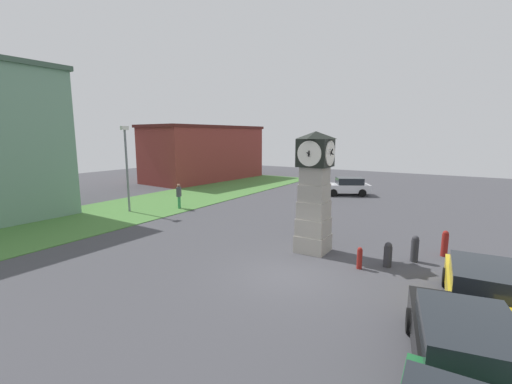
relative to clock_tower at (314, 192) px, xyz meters
name	(u,v)px	position (x,y,z in m)	size (l,w,h in m)	color
ground_plane	(287,275)	(-2.96, -0.24, -2.65)	(78.65, 78.65, 0.00)	#424247
clock_tower	(314,192)	(0.00, 0.00, 0.00)	(1.74, 1.61, 5.24)	#A19C92
bollard_near_tower	(445,243)	(2.35, -4.99, -2.08)	(0.27, 0.27, 1.12)	maroon
bollard_mid_row	(415,248)	(0.99, -4.00, -2.09)	(0.30, 0.30, 1.09)	#333338
bollard_far_row	(388,254)	(-0.15, -3.19, -2.15)	(0.31, 0.31, 0.98)	#333338
bollard_end_row	(360,258)	(-0.95, -2.32, -2.21)	(0.20, 0.20, 0.86)	maroon
car_near_tower	(464,346)	(-5.88, -5.81, -1.89)	(4.73, 2.72, 1.46)	black
car_by_building	(485,287)	(-2.33, -6.25, -1.90)	(4.39, 2.29, 1.45)	gold
car_silver_hatch	(347,186)	(15.07, 3.19, -1.88)	(3.43, 4.23, 1.51)	silver
pedestrian_crossing_lot	(179,194)	(3.35, 11.39, -1.63)	(0.47, 0.40, 1.76)	#338C4C
street_lamp_near_road	(127,162)	(0.86, 13.53, 0.67)	(0.50, 0.24, 5.66)	slate
storefront_low_left	(205,153)	(16.73, 20.39, 0.44)	(14.83, 7.55, 6.16)	maroon
grass_verge_far	(117,212)	(0.36, 14.18, -2.63)	(47.19, 7.75, 0.04)	#477A38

